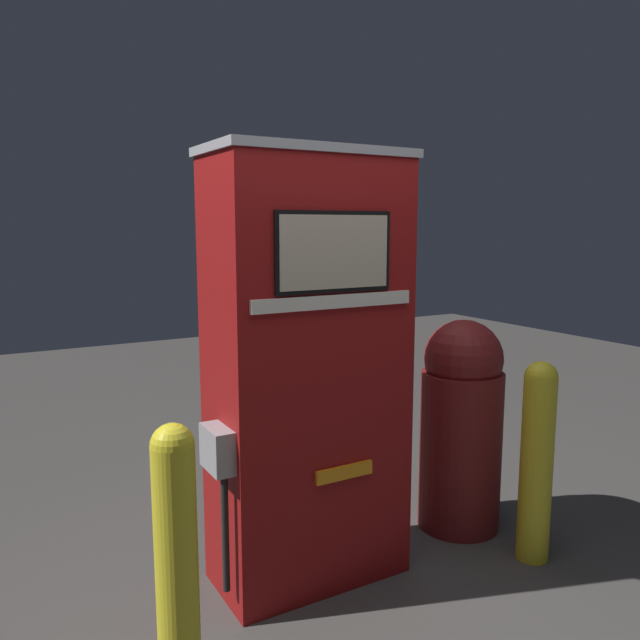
{
  "coord_description": "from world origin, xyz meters",
  "views": [
    {
      "loc": [
        -1.4,
        -2.32,
        1.73
      ],
      "look_at": [
        0.0,
        0.12,
        1.3
      ],
      "focal_mm": 35.0,
      "sensor_mm": 36.0,
      "label": 1
    }
  ],
  "objects_px": {
    "gas_pump": "(307,371)",
    "trash_bin": "(461,422)",
    "safety_bollard": "(177,560)",
    "safety_bollard_far": "(537,456)"
  },
  "relations": [
    {
      "from": "trash_bin",
      "to": "safety_bollard_far",
      "type": "distance_m",
      "value": 0.49
    },
    {
      "from": "gas_pump",
      "to": "trash_bin",
      "type": "relative_size",
      "value": 1.71
    },
    {
      "from": "trash_bin",
      "to": "gas_pump",
      "type": "bearing_deg",
      "value": -179.05
    },
    {
      "from": "gas_pump",
      "to": "safety_bollard_far",
      "type": "bearing_deg",
      "value": -22.83
    },
    {
      "from": "gas_pump",
      "to": "safety_bollard",
      "type": "bearing_deg",
      "value": -147.59
    },
    {
      "from": "safety_bollard_far",
      "to": "safety_bollard",
      "type": "bearing_deg",
      "value": -178.25
    },
    {
      "from": "trash_bin",
      "to": "safety_bollard",
      "type": "bearing_deg",
      "value": -163.68
    },
    {
      "from": "safety_bollard",
      "to": "safety_bollard_far",
      "type": "height_order",
      "value": "safety_bollard"
    },
    {
      "from": "safety_bollard",
      "to": "trash_bin",
      "type": "xyz_separation_m",
      "value": [
        1.83,
        0.53,
        0.06
      ]
    },
    {
      "from": "safety_bollard",
      "to": "trash_bin",
      "type": "height_order",
      "value": "trash_bin"
    }
  ]
}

